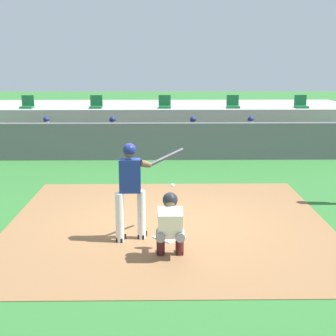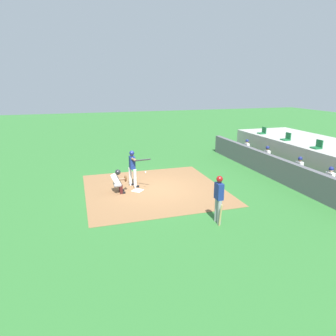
{
  "view_description": "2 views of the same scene",
  "coord_description": "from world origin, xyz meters",
  "px_view_note": "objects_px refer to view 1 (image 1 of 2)",
  "views": [
    {
      "loc": [
        -0.15,
        -9.42,
        3.26
      ],
      "look_at": [
        0.0,
        0.7,
        1.0
      ],
      "focal_mm": 52.77,
      "sensor_mm": 36.0,
      "label": 1
    },
    {
      "loc": [
        13.08,
        -3.33,
        4.91
      ],
      "look_at": [
        0.0,
        0.7,
        1.0
      ],
      "focal_mm": 31.93,
      "sensor_mm": 36.0,
      "label": 2
    }
  ],
  "objects_px": {
    "dugout_player_0": "(46,135)",
    "dugout_player_2": "(193,135)",
    "stadium_seat_1": "(96,104)",
    "stadium_seat_2": "(165,104)",
    "dugout_player_3": "(251,135)",
    "stadium_seat_0": "(27,105)",
    "stadium_seat_3": "(233,104)",
    "batter_at_plate": "(132,185)",
    "home_plate": "(169,237)",
    "stadium_seat_4": "(301,104)",
    "dugout_player_1": "(113,135)",
    "catcher_crouched": "(170,223)"
  },
  "relations": [
    {
      "from": "catcher_crouched",
      "to": "dugout_player_1",
      "type": "relative_size",
      "value": 1.25
    },
    {
      "from": "home_plate",
      "to": "stadium_seat_3",
      "type": "xyz_separation_m",
      "value": [
        2.6,
        10.18,
        1.51
      ]
    },
    {
      "from": "stadium_seat_1",
      "to": "stadium_seat_2",
      "type": "relative_size",
      "value": 1.0
    },
    {
      "from": "dugout_player_2",
      "to": "stadium_seat_2",
      "type": "height_order",
      "value": "stadium_seat_2"
    },
    {
      "from": "dugout_player_3",
      "to": "stadium_seat_0",
      "type": "height_order",
      "value": "stadium_seat_0"
    },
    {
      "from": "stadium_seat_1",
      "to": "batter_at_plate",
      "type": "bearing_deg",
      "value": -79.37
    },
    {
      "from": "dugout_player_0",
      "to": "dugout_player_3",
      "type": "height_order",
      "value": "same"
    },
    {
      "from": "dugout_player_1",
      "to": "stadium_seat_4",
      "type": "height_order",
      "value": "stadium_seat_4"
    },
    {
      "from": "batter_at_plate",
      "to": "dugout_player_1",
      "type": "distance_m",
      "value": 8.31
    },
    {
      "from": "dugout_player_0",
      "to": "stadium_seat_0",
      "type": "relative_size",
      "value": 2.71
    },
    {
      "from": "batter_at_plate",
      "to": "stadium_seat_0",
      "type": "distance_m",
      "value": 11.22
    },
    {
      "from": "home_plate",
      "to": "stadium_seat_2",
      "type": "relative_size",
      "value": 0.92
    },
    {
      "from": "stadium_seat_0",
      "to": "stadium_seat_4",
      "type": "xyz_separation_m",
      "value": [
        10.4,
        0.0,
        0.0
      ]
    },
    {
      "from": "catcher_crouched",
      "to": "dugout_player_2",
      "type": "xyz_separation_m",
      "value": [
        0.96,
        9.03,
        0.06
      ]
    },
    {
      "from": "dugout_player_2",
      "to": "stadium_seat_4",
      "type": "height_order",
      "value": "stadium_seat_4"
    },
    {
      "from": "dugout_player_0",
      "to": "dugout_player_2",
      "type": "height_order",
      "value": "same"
    },
    {
      "from": "stadium_seat_1",
      "to": "dugout_player_1",
      "type": "bearing_deg",
      "value": -68.7
    },
    {
      "from": "stadium_seat_4",
      "to": "dugout_player_3",
      "type": "bearing_deg",
      "value": -137.85
    },
    {
      "from": "stadium_seat_4",
      "to": "dugout_player_2",
      "type": "bearing_deg",
      "value": -154.37
    },
    {
      "from": "dugout_player_2",
      "to": "stadium_seat_1",
      "type": "bearing_deg",
      "value": 150.25
    },
    {
      "from": "batter_at_plate",
      "to": "stadium_seat_4",
      "type": "xyz_separation_m",
      "value": [
        5.87,
        10.26,
        0.5
      ]
    },
    {
      "from": "stadium_seat_1",
      "to": "stadium_seat_4",
      "type": "bearing_deg",
      "value": 0.0
    },
    {
      "from": "dugout_player_2",
      "to": "dugout_player_1",
      "type": "bearing_deg",
      "value": 180.0
    },
    {
      "from": "dugout_player_0",
      "to": "stadium_seat_3",
      "type": "bearing_deg",
      "value": 16.97
    },
    {
      "from": "batter_at_plate",
      "to": "catcher_crouched",
      "type": "relative_size",
      "value": 1.11
    },
    {
      "from": "dugout_player_2",
      "to": "stadium_seat_0",
      "type": "height_order",
      "value": "stadium_seat_0"
    },
    {
      "from": "stadium_seat_2",
      "to": "home_plate",
      "type": "bearing_deg",
      "value": -90.0
    },
    {
      "from": "home_plate",
      "to": "dugout_player_1",
      "type": "distance_m",
      "value": 8.37
    },
    {
      "from": "stadium_seat_1",
      "to": "stadium_seat_3",
      "type": "height_order",
      "value": "same"
    },
    {
      "from": "stadium_seat_3",
      "to": "stadium_seat_4",
      "type": "xyz_separation_m",
      "value": [
        2.6,
        0.0,
        0.0
      ]
    },
    {
      "from": "batter_at_plate",
      "to": "dugout_player_2",
      "type": "bearing_deg",
      "value": 78.76
    },
    {
      "from": "home_plate",
      "to": "dugout_player_1",
      "type": "xyz_separation_m",
      "value": [
        -1.81,
        8.14,
        0.65
      ]
    },
    {
      "from": "dugout_player_3",
      "to": "stadium_seat_1",
      "type": "xyz_separation_m",
      "value": [
        -5.55,
        2.03,
        0.86
      ]
    },
    {
      "from": "stadium_seat_2",
      "to": "stadium_seat_3",
      "type": "bearing_deg",
      "value": 0.0
    },
    {
      "from": "batter_at_plate",
      "to": "stadium_seat_1",
      "type": "relative_size",
      "value": 3.76
    },
    {
      "from": "batter_at_plate",
      "to": "stadium_seat_2",
      "type": "relative_size",
      "value": 3.76
    },
    {
      "from": "dugout_player_0",
      "to": "stadium_seat_0",
      "type": "distance_m",
      "value": 2.48
    },
    {
      "from": "dugout_player_0",
      "to": "stadium_seat_1",
      "type": "height_order",
      "value": "stadium_seat_1"
    },
    {
      "from": "dugout_player_0",
      "to": "dugout_player_2",
      "type": "distance_m",
      "value": 5.03
    },
    {
      "from": "catcher_crouched",
      "to": "stadium_seat_0",
      "type": "xyz_separation_m",
      "value": [
        -5.19,
        11.06,
        0.93
      ]
    },
    {
      "from": "catcher_crouched",
      "to": "dugout_player_3",
      "type": "bearing_deg",
      "value": 71.86
    },
    {
      "from": "stadium_seat_4",
      "to": "catcher_crouched",
      "type": "bearing_deg",
      "value": -115.2
    },
    {
      "from": "batter_at_plate",
      "to": "stadium_seat_4",
      "type": "bearing_deg",
      "value": 60.2
    },
    {
      "from": "dugout_player_1",
      "to": "stadium_seat_4",
      "type": "bearing_deg",
      "value": 16.19
    },
    {
      "from": "catcher_crouched",
      "to": "stadium_seat_4",
      "type": "height_order",
      "value": "stadium_seat_4"
    },
    {
      "from": "stadium_seat_2",
      "to": "dugout_player_1",
      "type": "bearing_deg",
      "value": -131.6
    },
    {
      "from": "dugout_player_2",
      "to": "stadium_seat_2",
      "type": "relative_size",
      "value": 2.71
    },
    {
      "from": "stadium_seat_2",
      "to": "dugout_player_0",
      "type": "bearing_deg",
      "value": -153.43
    },
    {
      "from": "dugout_player_2",
      "to": "stadium_seat_2",
      "type": "bearing_deg",
      "value": 115.25
    },
    {
      "from": "dugout_player_2",
      "to": "stadium_seat_3",
      "type": "bearing_deg",
      "value": 51.13
    }
  ]
}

